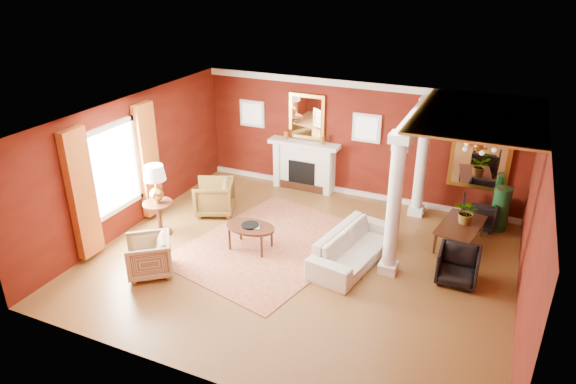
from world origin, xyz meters
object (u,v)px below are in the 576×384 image
at_px(side_table, 156,188).
at_px(dining_table, 462,229).
at_px(armchair_stripe, 149,254).
at_px(coffee_table, 250,228).
at_px(armchair_leopard, 214,195).
at_px(sofa, 354,242).

xyz_separation_m(side_table, dining_table, (6.06, 2.14, -0.71)).
bearing_deg(armchair_stripe, side_table, 171.91).
bearing_deg(coffee_table, dining_table, 25.83).
distance_m(coffee_table, side_table, 2.21).
distance_m(side_table, dining_table, 6.47).
relative_size(armchair_stripe, side_table, 0.52).
distance_m(armchair_leopard, armchair_stripe, 2.73).
relative_size(sofa, armchair_stripe, 2.74).
bearing_deg(sofa, armchair_stripe, 130.37).
xyz_separation_m(armchair_stripe, coffee_table, (1.33, 1.60, 0.07)).
relative_size(armchair_stripe, dining_table, 0.60).
relative_size(armchair_leopard, coffee_table, 0.85).
bearing_deg(armchair_leopard, dining_table, 74.73).
distance_m(sofa, dining_table, 2.40).
distance_m(sofa, armchair_stripe, 3.96).
xyz_separation_m(sofa, coffee_table, (-2.09, -0.39, 0.04)).
height_order(sofa, dining_table, sofa).
xyz_separation_m(armchair_stripe, side_table, (-0.78, 1.37, 0.68)).
xyz_separation_m(armchair_leopard, armchair_stripe, (0.23, -2.72, -0.03)).
height_order(coffee_table, dining_table, dining_table).
bearing_deg(coffee_table, armchair_stripe, -129.76).
height_order(side_table, dining_table, side_table).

